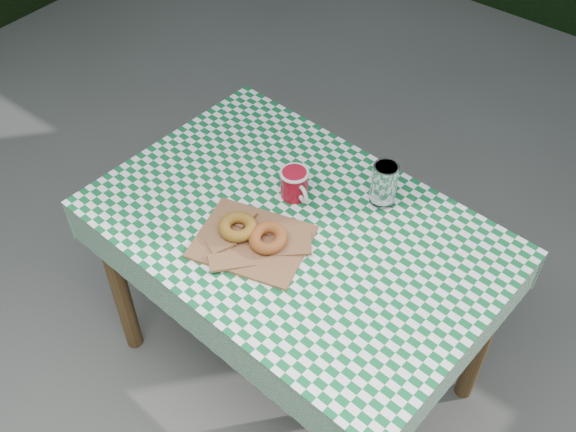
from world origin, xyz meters
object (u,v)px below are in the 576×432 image
object	(u,v)px
coffee_mug	(294,184)
drinking_glass	(384,184)
table	(295,305)
paper_bag	(252,241)

from	to	relation	value
coffee_mug	drinking_glass	size ratio (longest dim) A/B	1.19
table	coffee_mug	distance (m)	0.45
paper_bag	drinking_glass	xyz separation A→B (m)	(0.20, 0.37, 0.06)
table	coffee_mug	xyz separation A→B (m)	(-0.08, 0.10, 0.43)
coffee_mug	paper_bag	bearing A→B (deg)	-59.15
coffee_mug	drinking_glass	distance (m)	0.26
drinking_glass	paper_bag	bearing A→B (deg)	-118.00
table	drinking_glass	distance (m)	0.53
paper_bag	drinking_glass	world-z (taller)	drinking_glass
paper_bag	drinking_glass	distance (m)	0.42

